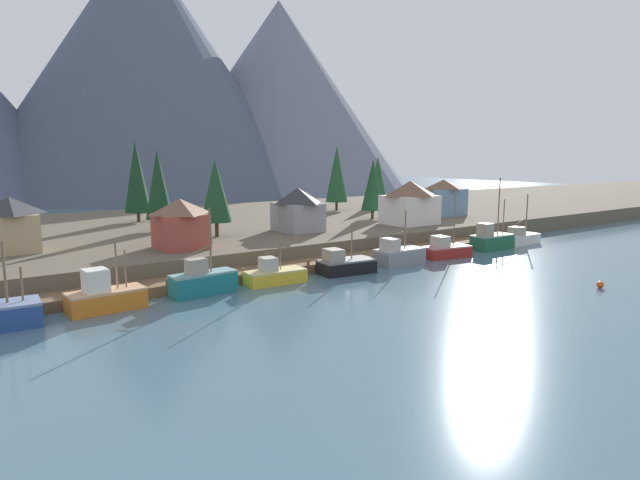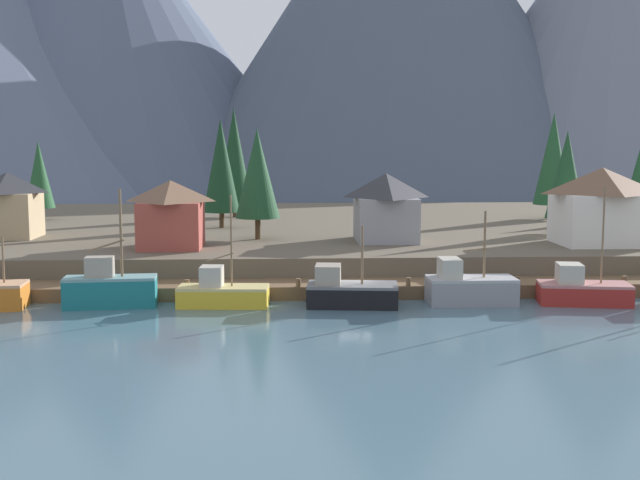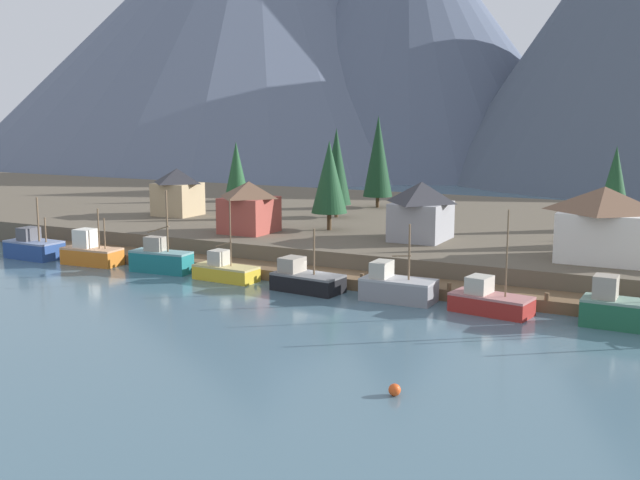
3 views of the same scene
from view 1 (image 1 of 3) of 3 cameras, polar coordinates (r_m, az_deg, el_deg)
The scene contains 25 objects.
ground_plane at distance 79.13m, azimuth -6.95°, elevation -1.02°, with size 400.00×400.00×1.00m, color #476675.
dock at distance 63.96m, azimuth 0.80°, elevation -2.42°, with size 80.00×4.00×1.60m.
shoreline_bank at distance 89.47m, azimuth -10.66°, elevation 1.18°, with size 400.00×56.00×2.50m, color brown.
mountain_east_peak at distance 198.36m, azimuth -18.16°, elevation 16.95°, with size 111.27×111.27×84.43m, color #475160.
mountain_far_ridge at distance 209.35m, azimuth -4.26°, elevation 14.76°, with size 97.42×97.42×68.81m, color slate.
fishing_boat_orange at distance 49.56m, azimuth -21.75°, elevation -5.54°, with size 6.41×3.06×5.95m.
fishing_boat_teal at distance 52.50m, azimuth -12.22°, elevation -4.28°, with size 6.40×2.66×8.20m.
fishing_boat_yellow at distance 55.89m, azimuth -4.83°, elevation -3.67°, with size 6.40×2.89×7.78m.
fishing_boat_black at distance 60.47m, azimuth 2.62°, elevation -2.61°, with size 6.53×3.66×5.67m.
fishing_boat_grey at distance 66.21m, azimuth 8.25°, elevation -1.55°, with size 6.15×2.93×6.60m.
fishing_boat_red at distance 71.67m, azimuth 13.08°, elevation -1.02°, with size 6.62×3.73×8.35m.
fishing_boat_green at distance 79.48m, azimuth 17.58°, elevation -0.01°, with size 6.32×2.88×10.06m.
fishing_boat_white at distance 85.40m, azimuth 20.34°, elevation 0.22°, with size 6.26×2.47×7.42m.
house_white at distance 84.81m, azimuth 9.43°, elevation 3.97°, with size 7.72×6.64×6.70m.
house_red at distance 63.92m, azimuth -14.49°, elevation 1.75°, with size 5.38×5.78×5.71m.
house_grey at distance 75.97m, azimuth -2.36°, elevation 3.29°, with size 5.56×6.64×6.11m.
house_tan at distance 68.04m, azimuth -29.78°, elevation 1.44°, with size 5.43×5.17×6.11m.
house_blue at distance 98.07m, azimuth 12.85°, elevation 4.41°, with size 7.87×5.12×6.36m.
conifer_near_left at distance 90.83m, azimuth 5.59°, elevation 5.83°, with size 3.83×3.83×9.99m.
conifer_near_right at distance 79.46m, azimuth -16.67°, elevation 5.59°, with size 3.76×3.76×11.32m.
conifer_mid_left at distance 112.12m, azimuth 6.09°, elevation 6.49°, with size 3.85×3.85×10.36m.
conifer_mid_right at distance 90.97m, azimuth -18.75°, elevation 6.33°, with size 4.12×4.12×12.87m.
conifer_back_left at distance 104.55m, azimuth 1.77°, elevation 6.95°, with size 4.24×4.24×12.29m.
conifer_centre at distance 71.61m, azimuth -10.93°, elevation 5.12°, with size 4.07×4.07×10.11m.
channel_buoy at distance 60.71m, azimuth 27.41°, elevation -4.20°, with size 0.70×0.70×0.70m, color #E04C19.
Camera 1 is at (-37.16, -48.52, 13.10)m, focal length 30.40 mm.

